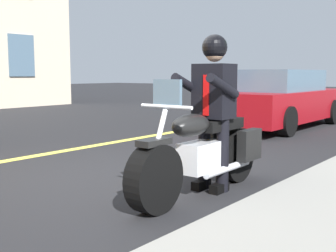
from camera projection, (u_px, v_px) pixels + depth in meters
The scene contains 5 objects.
ground_plane at pixel (111, 178), 5.47m from camera, with size 80.00×80.00×0.00m, color black.
lane_center_stripe at pixel (21, 158), 6.70m from camera, with size 60.00×0.16×0.01m, color #E5DB4C.
motorcycle_main at pixel (204, 153), 4.71m from camera, with size 2.21×0.60×1.26m.
rider_main at pixel (213, 99), 4.78m from camera, with size 0.62×0.55×1.74m.
car_dark at pixel (278, 99), 10.57m from camera, with size 4.60×1.92×1.40m.
Camera 1 is at (3.74, 3.89, 1.31)m, focal length 46.18 mm.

